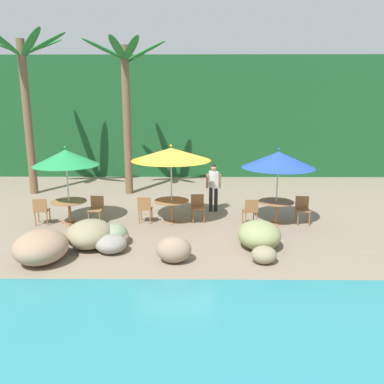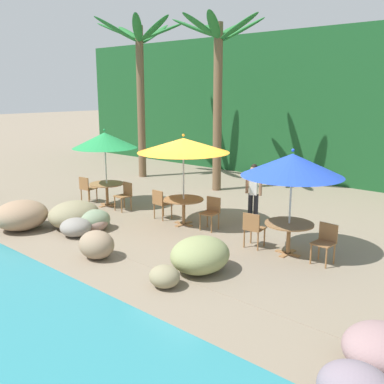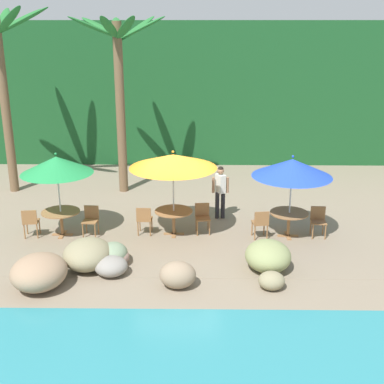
{
  "view_description": "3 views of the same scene",
  "coord_description": "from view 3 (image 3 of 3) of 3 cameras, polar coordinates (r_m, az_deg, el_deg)",
  "views": [
    {
      "loc": [
        0.67,
        -11.9,
        3.85
      ],
      "look_at": [
        0.56,
        0.59,
        0.9
      ],
      "focal_mm": 36.43,
      "sensor_mm": 36.0,
      "label": 1
    },
    {
      "loc": [
        7.88,
        -8.58,
        3.66
      ],
      "look_at": [
        0.1,
        0.24,
        0.94
      ],
      "focal_mm": 41.35,
      "sensor_mm": 36.0,
      "label": 2
    },
    {
      "loc": [
        0.64,
        -13.63,
        5.88
      ],
      "look_at": [
        0.44,
        0.3,
        1.25
      ],
      "focal_mm": 47.58,
      "sensor_mm": 36.0,
      "label": 3
    }
  ],
  "objects": [
    {
      "name": "chair_green_seaward",
      "position": [
        15.01,
        -11.26,
        -2.92
      ],
      "size": [
        0.45,
        0.46,
        0.87
      ],
      "color": "olive",
      "rests_on": "ground"
    },
    {
      "name": "chair_blue_inland",
      "position": [
        14.58,
        7.71,
        -3.38
      ],
      "size": [
        0.47,
        0.48,
        0.87
      ],
      "color": "olive",
      "rests_on": "ground"
    },
    {
      "name": "umbrella_green",
      "position": [
        14.69,
        -14.94,
        2.94
      ],
      "size": [
        2.03,
        2.03,
        2.48
      ],
      "color": "silver",
      "rests_on": "ground"
    },
    {
      "name": "umbrella_blue",
      "position": [
        14.4,
        11.17,
        2.68
      ],
      "size": [
        2.25,
        2.25,
        2.43
      ],
      "color": "silver",
      "rests_on": "ground"
    },
    {
      "name": "chair_orange_inland",
      "position": [
        14.79,
        -5.37,
        -2.97
      ],
      "size": [
        0.44,
        0.44,
        0.87
      ],
      "color": "olive",
      "rests_on": "ground"
    },
    {
      "name": "chair_green_inland",
      "position": [
        15.26,
        -17.65,
        -3.11
      ],
      "size": [
        0.47,
        0.47,
        0.87
      ],
      "color": "olive",
      "rests_on": "ground"
    },
    {
      "name": "umbrella_orange",
      "position": [
        14.24,
        -2.13,
        3.48
      ],
      "size": [
        2.49,
        2.49,
        2.53
      ],
      "color": "silver",
      "rests_on": "ground"
    },
    {
      "name": "dining_table_orange",
      "position": [
        14.74,
        -2.06,
        -2.55
      ],
      "size": [
        1.1,
        1.1,
        0.74
      ],
      "color": "olive",
      "rests_on": "ground"
    },
    {
      "name": "foliage_backdrop",
      "position": [
        22.82,
        -0.8,
        11.14
      ],
      "size": [
        28.0,
        2.4,
        6.0
      ],
      "color": "#194C23",
      "rests_on": "ground"
    },
    {
      "name": "terrace_deck",
      "position": [
        14.86,
        -1.71,
        -4.91
      ],
      "size": [
        18.0,
        5.2,
        0.01
      ],
      "color": "gray",
      "rests_on": "ground"
    },
    {
      "name": "dining_table_green",
      "position": [
        15.15,
        -14.48,
        -2.55
      ],
      "size": [
        1.1,
        1.1,
        0.74
      ],
      "color": "olive",
      "rests_on": "ground"
    },
    {
      "name": "palm_tree_second",
      "position": [
        18.09,
        -8.17,
        13.06
      ],
      "size": [
        3.19,
        3.37,
        6.17
      ],
      "color": "brown",
      "rests_on": "ground"
    },
    {
      "name": "chair_blue_seaward",
      "position": [
        15.11,
        13.96,
        -2.98
      ],
      "size": [
        0.44,
        0.45,
        0.87
      ],
      "color": "olive",
      "rests_on": "ground"
    },
    {
      "name": "waiter_in_white",
      "position": [
        15.87,
        3.2,
        0.4
      ],
      "size": [
        0.52,
        0.39,
        1.7
      ],
      "color": "#232328",
      "rests_on": "ground"
    },
    {
      "name": "chair_orange_seaward",
      "position": [
        14.93,
        1.19,
        -2.68
      ],
      "size": [
        0.46,
        0.47,
        0.87
      ],
      "color": "olive",
      "rests_on": "ground"
    },
    {
      "name": "ground_plane",
      "position": [
        14.86,
        -1.71,
        -4.92
      ],
      "size": [
        120.0,
        120.0,
        0.0
      ],
      "primitive_type": "plane",
      "color": "gray"
    },
    {
      "name": "palm_tree_nearest",
      "position": [
        19.06,
        -20.67,
        13.1
      ],
      "size": [
        3.83,
        3.78,
        6.47
      ],
      "color": "brown",
      "rests_on": "ground"
    },
    {
      "name": "rock_seawall",
      "position": [
        12.47,
        -9.73,
        -8.25
      ],
      "size": [
        17.54,
        3.11,
        0.81
      ],
      "color": "gray",
      "rests_on": "ground"
    },
    {
      "name": "dining_table_blue",
      "position": [
        14.85,
        10.82,
        -2.72
      ],
      "size": [
        1.1,
        1.1,
        0.74
      ],
      "color": "olive",
      "rests_on": "ground"
    }
  ]
}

